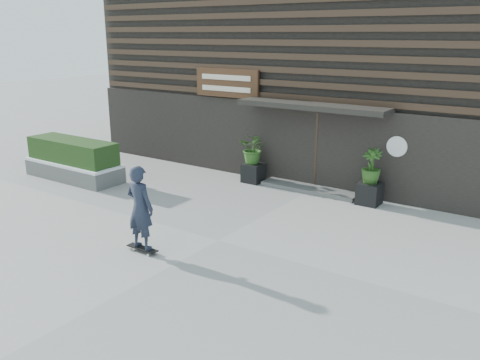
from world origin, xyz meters
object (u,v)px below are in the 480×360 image
Objects in this scene: planter_pot_right at (369,194)px; raised_bed at (74,171)px; skateboarder at (140,208)px; planter_pot_left at (253,173)px.

planter_pot_right is 0.17× the size of raised_bed.
planter_pot_left is at bearing 99.02° from skateboarder.
planter_pot_left is 1.00× the size of planter_pot_right.
skateboarder is (5.93, -2.87, 0.75)m from raised_bed.
skateboarder reaches higher than planter_pot_right.
planter_pot_left and planter_pot_right have the same top height.
planter_pot_left is 5.93m from skateboarder.
planter_pot_left reaches higher than raised_bed.
planter_pot_right is at bearing 63.70° from skateboarder.
planter_pot_left is 0.17× the size of raised_bed.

